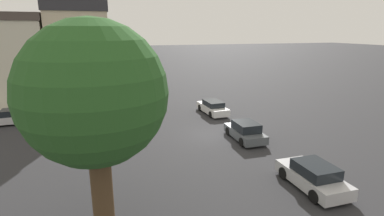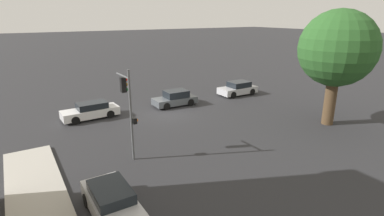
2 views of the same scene
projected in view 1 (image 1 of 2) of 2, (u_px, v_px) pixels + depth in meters
ground_plane at (213, 135)px, 24.74m from camera, size 300.00×300.00×0.00m
rowhouse_backdrop at (50, 57)px, 34.18m from camera, size 7.33×13.26×11.50m
street_tree at (94, 95)px, 11.56m from camera, size 5.77×5.77×8.92m
traffic_signal at (126, 85)px, 27.33m from camera, size 0.59×2.09×5.51m
crossing_car_0 at (313, 176)px, 16.30m from camera, size 4.29×2.06×1.46m
crossing_car_1 at (213, 107)px, 30.94m from camera, size 4.70×1.98×1.38m
crossing_car_2 at (245, 131)px, 23.54m from camera, size 4.20×2.03×1.47m
parked_car_0 at (71, 112)px, 29.08m from camera, size 1.85×4.40×1.39m
parked_car_1 at (13, 117)px, 27.57m from camera, size 1.91×4.13×1.36m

